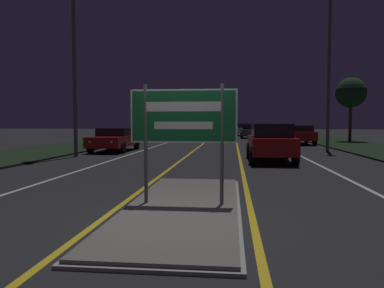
% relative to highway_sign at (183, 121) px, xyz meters
% --- Properties ---
extents(ground_plane, '(160.00, 160.00, 0.00)m').
position_rel_highway_sign_xyz_m(ground_plane, '(0.00, -0.85, -1.66)').
color(ground_plane, '#232326').
extents(median_island, '(2.14, 6.19, 0.10)m').
position_rel_highway_sign_xyz_m(median_island, '(0.00, 0.00, -1.62)').
color(median_island, '#999993').
rests_on(median_island, ground_plane).
extents(verge_left, '(5.00, 100.00, 0.08)m').
position_rel_highway_sign_xyz_m(verge_left, '(-9.50, 19.15, -1.62)').
color(verge_left, black).
rests_on(verge_left, ground_plane).
extents(verge_right, '(5.00, 100.00, 0.08)m').
position_rel_highway_sign_xyz_m(verge_right, '(9.50, 19.15, -1.62)').
color(verge_right, black).
rests_on(verge_right, ground_plane).
extents(centre_line_yellow_left, '(0.12, 70.00, 0.01)m').
position_rel_highway_sign_xyz_m(centre_line_yellow_left, '(-1.26, 24.15, -1.65)').
color(centre_line_yellow_left, gold).
rests_on(centre_line_yellow_left, ground_plane).
extents(centre_line_yellow_right, '(0.12, 70.00, 0.01)m').
position_rel_highway_sign_xyz_m(centre_line_yellow_right, '(1.26, 24.15, -1.65)').
color(centre_line_yellow_right, gold).
rests_on(centre_line_yellow_right, ground_plane).
extents(lane_line_white_left, '(0.12, 70.00, 0.01)m').
position_rel_highway_sign_xyz_m(lane_line_white_left, '(-4.20, 24.15, -1.65)').
color(lane_line_white_left, silver).
rests_on(lane_line_white_left, ground_plane).
extents(lane_line_white_right, '(0.12, 70.00, 0.01)m').
position_rel_highway_sign_xyz_m(lane_line_white_right, '(4.20, 24.15, -1.65)').
color(lane_line_white_right, silver).
rests_on(lane_line_white_right, ground_plane).
extents(edge_line_white_left, '(0.10, 70.00, 0.01)m').
position_rel_highway_sign_xyz_m(edge_line_white_left, '(-7.20, 24.15, -1.65)').
color(edge_line_white_left, silver).
rests_on(edge_line_white_left, ground_plane).
extents(edge_line_white_right, '(0.10, 70.00, 0.01)m').
position_rel_highway_sign_xyz_m(edge_line_white_right, '(7.20, 24.15, -1.65)').
color(edge_line_white_right, silver).
rests_on(edge_line_white_right, ground_plane).
extents(highway_sign, '(2.00, 0.07, 2.25)m').
position_rel_highway_sign_xyz_m(highway_sign, '(0.00, 0.00, 0.00)').
color(highway_sign, '#56565B').
rests_on(highway_sign, median_island).
extents(streetlight_left_near, '(0.46, 0.46, 11.34)m').
position_rel_highway_sign_xyz_m(streetlight_left_near, '(-6.40, 9.92, 5.06)').
color(streetlight_left_near, '#56565B').
rests_on(streetlight_left_near, ground_plane).
extents(streetlight_right_near, '(0.52, 0.52, 11.11)m').
position_rel_highway_sign_xyz_m(streetlight_right_near, '(6.27, 14.84, 5.31)').
color(streetlight_right_near, '#56565B').
rests_on(streetlight_right_near, ground_plane).
extents(car_receding_0, '(1.85, 4.25, 1.57)m').
position_rel_highway_sign_xyz_m(car_receding_0, '(2.49, 8.73, -0.84)').
color(car_receding_0, maroon).
rests_on(car_receding_0, ground_plane).
extents(car_receding_1, '(1.86, 4.85, 1.39)m').
position_rel_highway_sign_xyz_m(car_receding_1, '(5.83, 21.33, -0.90)').
color(car_receding_1, maroon).
rests_on(car_receding_1, ground_plane).
extents(car_receding_2, '(1.92, 4.25, 1.39)m').
position_rel_highway_sign_xyz_m(car_receding_2, '(2.71, 31.27, -0.92)').
color(car_receding_2, '#4C514C').
rests_on(car_receding_2, ground_plane).
extents(car_receding_3, '(1.86, 4.28, 1.47)m').
position_rel_highway_sign_xyz_m(car_receding_3, '(2.34, 38.53, -0.88)').
color(car_receding_3, silver).
rests_on(car_receding_3, ground_plane).
extents(car_approaching_0, '(1.95, 4.69, 1.30)m').
position_rel_highway_sign_xyz_m(car_approaching_0, '(-5.62, 13.47, -0.96)').
color(car_approaching_0, maroon).
rests_on(car_approaching_0, ground_plane).
extents(car_approaching_1, '(1.84, 4.79, 1.50)m').
position_rel_highway_sign_xyz_m(car_approaching_1, '(-2.49, 28.92, -0.86)').
color(car_approaching_1, maroon).
rests_on(car_approaching_1, ground_plane).
extents(car_approaching_2, '(1.90, 4.37, 1.45)m').
position_rel_highway_sign_xyz_m(car_approaching_2, '(-2.80, 42.96, -0.90)').
color(car_approaching_2, navy).
rests_on(car_approaching_2, ground_plane).
extents(roadside_palm_right, '(2.40, 2.40, 5.11)m').
position_rel_highway_sign_xyz_m(roadside_palm_right, '(10.33, 24.27, 2.30)').
color(roadside_palm_right, '#4C3823').
rests_on(roadside_palm_right, verge_right).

